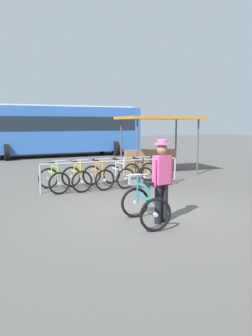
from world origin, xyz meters
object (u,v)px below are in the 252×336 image
Objects in this scene: market_stall at (155,139)px; racked_bike_blue at (156,173)px; racked_bike_lime at (54,179)px; bus_distant at (59,128)px; person_with_featured_bike at (162,178)px; racked_bike_black at (138,174)px; racked_bike_yellow at (76,178)px; racked_bike_orange at (98,176)px; featured_bicycle at (143,202)px; racked_bike_white at (118,175)px.

racked_bike_blue is at bearing -120.80° from market_stall.
bus_distant is (3.15, 10.44, 1.37)m from racked_bike_lime.
person_with_featured_bike is 7.26m from market_stall.
racked_bike_black and racked_bike_blue have the same top height.
bus_distant is at bearing 73.20° from racked_bike_lime.
bus_distant is 3.01× the size of market_stall.
racked_bike_blue is (2.79, -0.19, -0.00)m from racked_bike_yellow.
racked_bike_blue is (2.10, -0.14, 0.00)m from racked_bike_orange.
market_stall is (2.07, 2.26, 1.03)m from racked_bike_black.
featured_bicycle is 7.34m from market_stall.
racked_bike_blue is 0.65× the size of person_with_featured_bike.
racked_bike_black is 4.27m from featured_bicycle.
racked_bike_blue is at bearing -88.18° from bus_distant.
racked_bike_orange is 0.11× the size of bus_distant.
racked_bike_yellow is 0.70m from racked_bike_orange.
racked_bike_yellow is 3.93m from featured_bicycle.
racked_bike_lime and racked_bike_blue have the same top height.
bus_distant reaches higher than person_with_featured_bike.
featured_bicycle is (-1.29, -3.83, 0.08)m from racked_bike_white.
racked_bike_yellow and racked_bike_black have the same top height.
market_stall is (3.72, 6.22, 0.45)m from person_with_featured_bike.
bus_distant reaches higher than racked_bike_black.
person_with_featured_bike is 14.75m from bus_distant.
market_stall is at bearing -78.44° from bus_distant.
featured_bicycle is at bearing -78.48° from racked_bike_lime.
racked_bike_orange is 4.21m from market_stall.
racked_bike_white is at bearing -3.86° from racked_bike_orange.
featured_bicycle is 0.36× the size of market_stall.
person_with_featured_bike reaches higher than racked_bike_lime.
featured_bicycle is at bearing -88.38° from racked_bike_yellow.
racked_bike_lime is 0.11× the size of bus_distant.
person_with_featured_bike reaches higher than racked_bike_orange.
racked_bike_orange is 1.40m from racked_bike_black.
racked_bike_lime is 0.65× the size of person_with_featured_bike.
racked_bike_black is at bearing -91.93° from bus_distant.
racked_bike_blue is at bearing 59.01° from person_with_featured_bike.
racked_bike_blue is 0.11× the size of bus_distant.
bus_distant reaches higher than featured_bicycle.
featured_bicycle is at bearing -98.62° from racked_bike_orange.
racked_bike_lime is 4.34m from person_with_featured_bike.
racked_bike_yellow and racked_bike_white have the same top height.
bus_distant is (-0.34, 10.68, 1.37)m from racked_bike_blue.
racked_bike_orange is at bearing 176.14° from racked_bike_white.
bus_distant reaches higher than racked_bike_white.
person_with_featured_bike is at bearing -120.99° from racked_bike_blue.
bus_distant is (1.06, 10.58, 1.37)m from racked_bike_white.
racked_bike_lime is 10.99m from bus_distant.
racked_bike_orange is 0.70m from racked_bike_white.
racked_bike_white and featured_bicycle have the same top height.
bus_distant is at bearing 76.83° from racked_bike_yellow.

